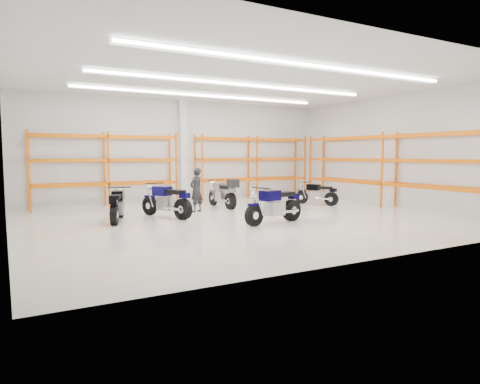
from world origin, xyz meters
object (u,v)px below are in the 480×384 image
motorcycle_main (276,206)px  motorcycle_back_c (224,194)px  structural_column (183,151)px  standing_man (196,190)px  motorcycle_back_a (117,206)px  motorcycle_back_b (168,202)px  motorcycle_back_d (318,194)px

motorcycle_main → motorcycle_back_c: (0.32, 4.19, 0.03)m
motorcycle_back_c → structural_column: size_ratio=0.51×
standing_man → structural_column: structural_column is taller
motorcycle_main → standing_man: standing_man is taller
motorcycle_main → motorcycle_back_a: bearing=148.1°
motorcycle_back_b → standing_man: size_ratio=1.36×
motorcycle_back_a → motorcycle_main: bearing=-31.9°
standing_man → motorcycle_back_b: bearing=3.9°
motorcycle_back_a → structural_column: size_ratio=0.46×
motorcycle_main → motorcycle_back_b: motorcycle_back_b is taller
motorcycle_back_d → motorcycle_back_c: bearing=164.5°
motorcycle_back_a → motorcycle_back_d: motorcycle_back_a is taller
motorcycle_main → motorcycle_back_c: bearing=85.6°
motorcycle_back_a → motorcycle_back_c: (4.52, 1.57, 0.07)m
motorcycle_main → motorcycle_back_a: size_ratio=1.10×
motorcycle_back_d → motorcycle_back_b: bearing=-176.7°
motorcycle_back_b → motorcycle_back_d: size_ratio=1.20×
motorcycle_back_d → structural_column: structural_column is taller
motorcycle_back_d → motorcycle_back_a: bearing=-176.6°
structural_column → motorcycle_back_a: bearing=-131.7°
motorcycle_back_a → motorcycle_back_b: bearing=3.7°
motorcycle_back_d → structural_column: bearing=138.4°
motorcycle_main → motorcycle_back_d: bearing=36.5°
motorcycle_back_a → structural_column: bearing=48.3°
motorcycle_back_b → structural_column: (2.27, 4.33, 1.72)m
motorcycle_back_a → motorcycle_back_b: size_ratio=0.94×
motorcycle_back_d → standing_man: standing_man is taller
motorcycle_back_c → motorcycle_back_d: motorcycle_back_c is taller
motorcycle_main → motorcycle_back_d: 5.22m
motorcycle_back_b → motorcycle_back_a: bearing=-176.3°
motorcycle_back_b → standing_man: bearing=31.2°
motorcycle_back_c → standing_man: 1.58m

